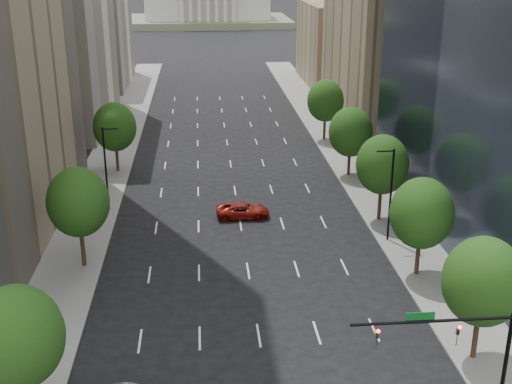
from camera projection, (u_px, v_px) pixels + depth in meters
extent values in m
cube|color=slate|center=(82.00, 230.00, 63.62)|extent=(6.00, 200.00, 0.15)
cube|color=slate|center=(393.00, 219.00, 66.13)|extent=(6.00, 200.00, 0.15)
cube|color=beige|center=(53.00, 9.00, 97.01)|extent=(14.00, 30.00, 35.00)
cube|color=beige|center=(91.00, 39.00, 130.79)|extent=(14.00, 26.00, 18.00)
cube|color=#8C7759|center=(387.00, 25.00, 99.13)|extent=(14.00, 30.00, 30.00)
cube|color=#8C7759|center=(340.00, 44.00, 132.39)|extent=(14.00, 26.00, 16.00)
cylinder|color=#382316|center=(476.00, 332.00, 42.91)|extent=(0.36, 0.36, 4.00)
ellipsoid|color=#19380F|center=(483.00, 282.00, 41.61)|extent=(5.20, 5.20, 5.98)
cylinder|color=#382316|center=(418.00, 254.00, 54.15)|extent=(0.36, 0.36, 3.90)
ellipsoid|color=#19380F|center=(422.00, 213.00, 52.88)|extent=(5.20, 5.20, 5.98)
cylinder|color=#382316|center=(380.00, 201.00, 65.33)|extent=(0.36, 0.36, 4.10)
ellipsoid|color=#19380F|center=(382.00, 165.00, 63.99)|extent=(5.20, 5.20, 5.98)
cylinder|color=#382316|center=(349.00, 161.00, 78.47)|extent=(0.36, 0.36, 3.80)
ellipsoid|color=#19380F|center=(350.00, 132.00, 77.23)|extent=(5.20, 5.20, 5.98)
cylinder|color=#382316|center=(324.00, 127.00, 93.39)|extent=(0.36, 0.36, 4.00)
ellipsoid|color=#19380F|center=(325.00, 101.00, 92.08)|extent=(5.20, 5.20, 5.98)
ellipsoid|color=#19380F|center=(17.00, 337.00, 35.60)|extent=(5.20, 5.20, 5.98)
cylinder|color=#382316|center=(82.00, 245.00, 55.57)|extent=(0.36, 0.36, 4.15)
ellipsoid|color=#19380F|center=(78.00, 202.00, 54.22)|extent=(5.20, 5.20, 5.98)
cylinder|color=#382316|center=(117.00, 156.00, 79.91)|extent=(0.36, 0.36, 3.95)
ellipsoid|color=#19380F|center=(115.00, 127.00, 78.62)|extent=(5.20, 5.20, 5.98)
cylinder|color=black|center=(391.00, 196.00, 59.77)|extent=(0.20, 0.20, 9.00)
cylinder|color=black|center=(385.00, 151.00, 58.21)|extent=(1.60, 0.14, 0.14)
cylinder|color=black|center=(106.00, 170.00, 66.92)|extent=(0.20, 0.20, 9.00)
cylinder|color=black|center=(110.00, 129.00, 65.50)|extent=(1.60, 0.14, 0.14)
cylinder|color=black|center=(505.00, 368.00, 36.70)|extent=(0.24, 0.24, 7.00)
cylinder|color=black|center=(432.00, 321.00, 35.20)|extent=(9.00, 0.18, 0.18)
imported|color=black|center=(458.00, 329.00, 35.51)|extent=(0.18, 0.22, 1.10)
imported|color=black|center=(377.00, 333.00, 35.14)|extent=(0.18, 0.22, 1.10)
sphere|color=#FF0C07|center=(460.00, 327.00, 35.27)|extent=(0.20, 0.20, 0.20)
sphere|color=#FF0C07|center=(378.00, 331.00, 34.91)|extent=(0.20, 0.20, 0.20)
cube|color=#0C591E|center=(420.00, 316.00, 35.02)|extent=(1.60, 0.06, 0.45)
cube|color=#596647|center=(208.00, 21.00, 242.06)|extent=(60.00, 40.00, 2.50)
cube|color=silver|center=(207.00, 1.00, 239.55)|extent=(44.00, 26.00, 12.00)
ellipsoid|color=olive|center=(30.00, 28.00, 532.39)|extent=(380.00, 342.00, 190.00)
ellipsoid|color=olive|center=(247.00, 31.00, 587.42)|extent=(440.00, 396.00, 240.00)
ellipsoid|color=olive|center=(417.00, 18.00, 636.18)|extent=(360.00, 324.00, 200.00)
imported|color=maroon|center=(243.00, 211.00, 66.45)|extent=(5.42, 2.53, 1.50)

